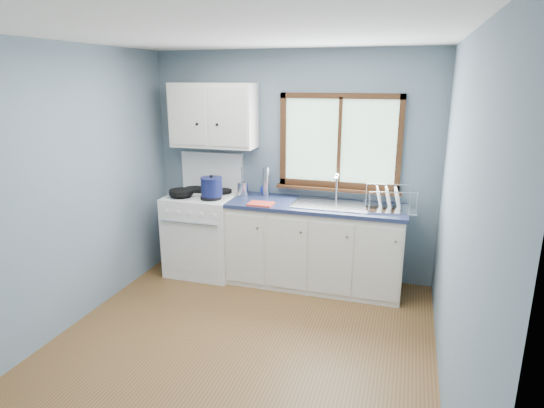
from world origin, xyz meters
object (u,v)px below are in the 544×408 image
(base_cabinets, at_px, (315,249))
(dish_rack, at_px, (389,204))
(gas_range, at_px, (204,231))
(sink, at_px, (333,211))
(utensil_crock, at_px, (243,189))
(thermos, at_px, (266,182))
(stockpot, at_px, (212,187))
(skillet, at_px, (181,192))

(base_cabinets, bearing_deg, dish_rack, -0.90)
(gas_range, relative_size, sink, 1.62)
(sink, distance_m, utensil_crock, 1.06)
(base_cabinets, height_order, thermos, thermos)
(base_cabinets, xyz_separation_m, dish_rack, (0.74, -0.01, 0.57))
(base_cabinets, height_order, sink, sink)
(thermos, bearing_deg, gas_range, -164.51)
(stockpot, relative_size, thermos, 0.97)
(utensil_crock, xyz_separation_m, thermos, (0.25, 0.07, 0.08))
(base_cabinets, height_order, dish_rack, dish_rack)
(sink, distance_m, skillet, 1.67)
(sink, bearing_deg, stockpot, -173.07)
(base_cabinets, bearing_deg, gas_range, -179.18)
(base_cabinets, xyz_separation_m, stockpot, (-1.12, -0.16, 0.65))
(skillet, relative_size, stockpot, 1.33)
(thermos, xyz_separation_m, dish_rack, (1.35, -0.19, -0.10))
(thermos, height_order, dish_rack, thermos)
(base_cabinets, height_order, skillet, skillet)
(sink, relative_size, dish_rack, 1.59)
(gas_range, height_order, skillet, gas_range)
(stockpot, relative_size, dish_rack, 0.59)
(sink, xyz_separation_m, dish_rack, (0.56, -0.01, 0.13))
(utensil_crock, bearing_deg, skillet, -153.57)
(base_cabinets, relative_size, stockpot, 5.95)
(gas_range, bearing_deg, thermos, 15.49)
(utensil_crock, height_order, dish_rack, utensil_crock)
(dish_rack, bearing_deg, skillet, 173.91)
(sink, distance_m, thermos, 0.84)
(dish_rack, bearing_deg, thermos, 161.39)
(gas_range, bearing_deg, sink, 0.71)
(sink, height_order, thermos, thermos)
(skillet, xyz_separation_m, utensil_crock, (0.61, 0.30, 0.01))
(gas_range, bearing_deg, skillet, -133.38)
(sink, bearing_deg, thermos, 167.53)
(base_cabinets, bearing_deg, thermos, 164.05)
(dish_rack, bearing_deg, gas_range, 169.40)
(sink, height_order, utensil_crock, utensil_crock)
(stockpot, bearing_deg, sink, 6.93)
(base_cabinets, bearing_deg, sink, -0.13)
(thermos, bearing_deg, sink, -12.47)
(skillet, bearing_deg, base_cabinets, -5.07)
(base_cabinets, distance_m, dish_rack, 0.94)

